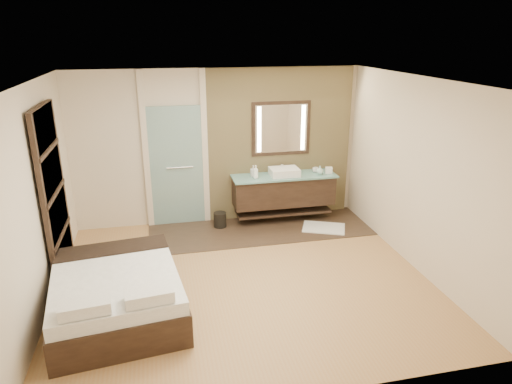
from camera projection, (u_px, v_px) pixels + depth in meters
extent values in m
plane|color=#AD7B48|center=(244.00, 279.00, 6.35)|extent=(5.00, 5.00, 0.00)
cube|color=#35261D|center=(260.00, 229.00, 7.95)|extent=(3.80, 1.30, 0.01)
cube|color=tan|center=(280.00, 144.00, 8.17)|extent=(2.60, 0.08, 2.70)
cube|color=black|center=(284.00, 191.00, 8.16)|extent=(1.80, 0.50, 0.50)
cube|color=black|center=(283.00, 211.00, 8.29)|extent=(1.71, 0.45, 0.04)
cube|color=#85CCC6|center=(284.00, 176.00, 8.05)|extent=(1.85, 0.55, 0.03)
cube|color=white|center=(284.00, 172.00, 8.02)|extent=(0.50, 0.38, 0.13)
cylinder|color=silver|center=(281.00, 168.00, 8.19)|extent=(0.03, 0.03, 0.18)
cylinder|color=silver|center=(282.00, 164.00, 8.12)|extent=(0.02, 0.10, 0.02)
cube|color=black|center=(281.00, 128.00, 8.02)|extent=(1.06, 0.03, 0.96)
cube|color=white|center=(281.00, 129.00, 8.01)|extent=(0.94, 0.01, 0.84)
cube|color=#FFEEBF|center=(259.00, 130.00, 7.92)|extent=(0.07, 0.01, 0.80)
cube|color=#FFEEBF|center=(303.00, 128.00, 8.08)|extent=(0.07, 0.01, 0.80)
cube|color=#BBEDEA|center=(177.00, 167.00, 7.88)|extent=(0.90, 0.05, 2.10)
cylinder|color=silver|center=(180.00, 168.00, 7.84)|extent=(0.45, 0.03, 0.03)
cube|color=beige|center=(146.00, 151.00, 7.69)|extent=(0.10, 0.08, 2.70)
cube|color=beige|center=(205.00, 148.00, 7.89)|extent=(0.10, 0.08, 2.70)
cube|color=black|center=(54.00, 197.00, 6.01)|extent=(0.06, 1.20, 2.40)
cube|color=beige|center=(64.00, 253.00, 6.29)|extent=(0.02, 1.06, 0.52)
cube|color=beige|center=(58.00, 214.00, 6.10)|extent=(0.02, 1.06, 0.52)
cube|color=beige|center=(52.00, 172.00, 5.90)|extent=(0.02, 1.06, 0.52)
cube|color=beige|center=(45.00, 127.00, 5.71)|extent=(0.02, 1.06, 0.52)
cube|color=black|center=(118.00, 300.00, 5.49)|extent=(1.67, 1.99, 0.40)
cube|color=silver|center=(115.00, 280.00, 5.40)|extent=(1.62, 1.94, 0.16)
cube|color=black|center=(112.00, 249.00, 5.98)|extent=(1.46, 0.58, 0.04)
cube|color=silver|center=(85.00, 307.00, 4.59)|extent=(0.53, 0.33, 0.13)
cube|color=silver|center=(149.00, 295.00, 4.79)|extent=(0.53, 0.33, 0.13)
cube|color=white|center=(324.00, 228.00, 7.97)|extent=(0.86, 0.74, 0.02)
cylinder|color=black|center=(220.00, 220.00, 8.00)|extent=(0.28, 0.28, 0.27)
cube|color=white|center=(329.00, 170.00, 8.16)|extent=(0.15, 0.15, 0.10)
imported|color=white|center=(256.00, 172.00, 7.84)|extent=(0.11, 0.11, 0.23)
imported|color=#B2B2B2|center=(253.00, 171.00, 7.97)|extent=(0.09, 0.10, 0.19)
imported|color=#A1CAC3|center=(320.00, 170.00, 8.07)|extent=(0.15, 0.15, 0.16)
imported|color=silver|center=(315.00, 170.00, 8.21)|extent=(0.12, 0.12, 0.09)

